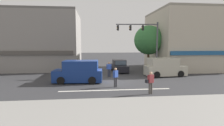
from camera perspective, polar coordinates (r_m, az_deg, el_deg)
ground_plane at (r=17.59m, az=-0.26°, el=-5.89°), size 120.00×120.00×0.00m
lane_marking_stripe at (r=14.21m, az=1.16°, el=-8.80°), size 9.00×0.24×0.01m
sidewalk_curb at (r=9.49m, az=5.05°, el=-16.08°), size 40.00×5.00×0.16m
building_left_block at (r=28.71m, az=-24.41°, el=6.62°), size 13.52×8.97×8.38m
building_right_corner at (r=29.06m, az=23.61°, el=6.83°), size 10.60×10.20×8.57m
street_tree at (r=25.38m, az=11.88°, el=7.32°), size 4.11×4.11×6.31m
utility_pole_near_left at (r=23.86m, az=-20.62°, el=5.85°), size 1.40×0.22×7.13m
traffic_light_mast at (r=20.82m, az=11.04°, el=7.77°), size 4.88×0.63×6.20m
sedan_crossing_leftbound at (r=23.49m, az=2.40°, el=-1.10°), size 2.06×4.19×1.58m
van_waiting_far at (r=17.12m, az=-10.72°, el=-2.91°), size 4.72×2.30×2.11m
van_crossing_rightbound at (r=20.98m, az=16.76°, el=-1.41°), size 4.72×2.29×2.11m
pedestrian_foreground_with_bag at (r=13.17m, az=12.42°, el=-5.90°), size 0.69×0.37×1.67m
pedestrian_mid_crossing at (r=19.66m, az=-0.98°, el=-1.81°), size 0.57×0.24×1.67m
pedestrian_far_side at (r=14.95m, az=1.17°, el=-4.33°), size 0.49×0.38×1.67m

